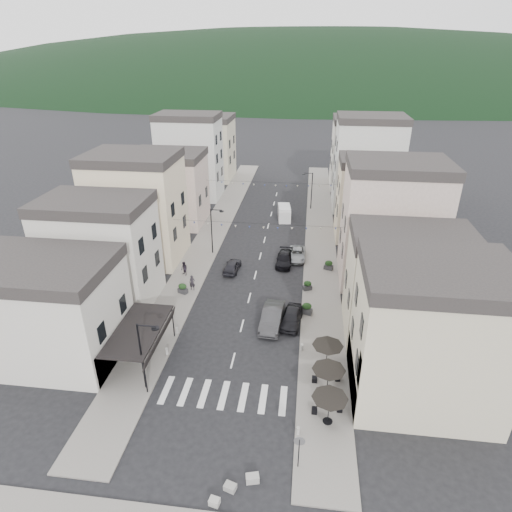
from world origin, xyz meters
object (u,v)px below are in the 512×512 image
(parked_car_b, at_px, (272,317))
(pedestrian_a, at_px, (192,283))
(parked_car_c, at_px, (297,254))
(delivery_van, at_px, (284,212))
(parked_car_e, at_px, (232,266))
(parked_car_d, at_px, (284,259))
(pedestrian_b, at_px, (184,269))
(parked_car_a, at_px, (291,317))

(parked_car_b, distance_m, pedestrian_a, 10.46)
(parked_car_c, bearing_deg, delivery_van, 100.44)
(parked_car_e, distance_m, pedestrian_a, 6.04)
(parked_car_d, distance_m, delivery_van, 14.96)
(parked_car_e, relative_size, pedestrian_a, 2.30)
(pedestrian_a, bearing_deg, delivery_van, 66.37)
(pedestrian_b, bearing_deg, delivery_van, 96.85)
(parked_car_a, relative_size, parked_car_c, 0.98)
(parked_car_c, bearing_deg, parked_car_d, -132.10)
(parked_car_d, height_order, delivery_van, delivery_van)
(parked_car_d, height_order, pedestrian_a, pedestrian_a)
(parked_car_b, height_order, pedestrian_a, pedestrian_a)
(parked_car_c, bearing_deg, parked_car_e, -150.45)
(parked_car_d, distance_m, pedestrian_a, 12.02)
(parked_car_d, bearing_deg, parked_car_a, -81.44)
(parked_car_d, relative_size, pedestrian_b, 2.72)
(parked_car_b, relative_size, parked_car_d, 1.16)
(parked_car_e, xyz_separation_m, pedestrian_a, (-3.47, -4.94, 0.30))
(parked_car_a, xyz_separation_m, pedestrian_a, (-10.87, 4.85, 0.22))
(parked_car_c, distance_m, pedestrian_a, 14.22)
(parked_car_c, relative_size, parked_car_d, 0.99)
(parked_car_e, bearing_deg, parked_car_c, -146.12)
(pedestrian_a, distance_m, pedestrian_b, 3.51)
(parked_car_d, height_order, pedestrian_b, pedestrian_b)
(pedestrian_a, bearing_deg, parked_car_e, 51.80)
(parked_car_d, height_order, parked_car_e, parked_car_e)
(parked_car_b, xyz_separation_m, pedestrian_b, (-10.81, 8.26, 0.09))
(parked_car_b, bearing_deg, parked_car_d, 92.50)
(parked_car_b, height_order, delivery_van, delivery_van)
(pedestrian_b, bearing_deg, parked_car_c, 60.28)
(parked_car_d, distance_m, parked_car_e, 6.44)
(delivery_van, xyz_separation_m, pedestrian_a, (-8.39, -22.43, -0.09))
(parked_car_e, relative_size, delivery_van, 0.84)
(parked_car_b, bearing_deg, parked_car_e, 122.80)
(parked_car_a, distance_m, parked_car_c, 14.01)
(parked_car_c, distance_m, parked_car_e, 8.52)
(pedestrian_a, xyz_separation_m, pedestrian_b, (-1.74, 3.05, -0.02))
(parked_car_d, relative_size, delivery_van, 0.97)
(parked_car_b, xyz_separation_m, parked_car_d, (0.31, 12.71, -0.21))
(parked_car_e, height_order, pedestrian_b, pedestrian_b)
(parked_car_d, bearing_deg, parked_car_e, -154.86)
(parked_car_b, xyz_separation_m, parked_car_e, (-5.60, 10.15, -0.20))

